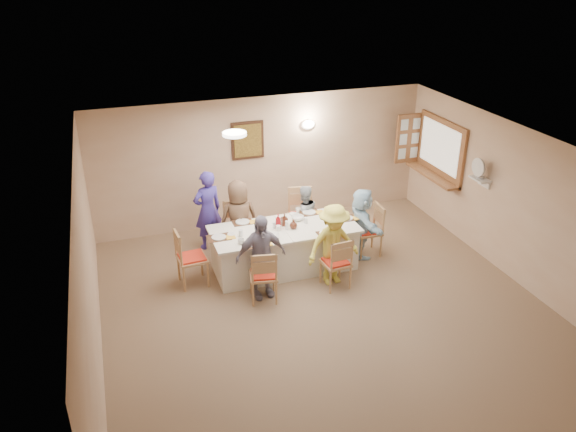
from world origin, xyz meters
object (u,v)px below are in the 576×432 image
object	(u,v)px
serving_hatch	(441,149)
diner_back_right	(304,216)
desk_fan	(480,171)
chair_back_right	(302,217)
chair_left_end	(192,257)
diner_front_right	(333,245)
condiment_ketchup	(278,221)
caregiver	(208,210)
dining_table	(284,248)
chair_back_left	(238,228)
diner_front_left	(261,257)
chair_front_left	(263,274)
chair_front_right	(336,262)
chair_right_end	(368,230)
diner_back_left	(239,219)
diner_right_end	(362,223)

from	to	relation	value
serving_hatch	diner_back_right	distance (m)	2.97
desk_fan	chair_back_right	bearing A→B (deg)	154.21
chair_left_end	diner_front_right	xyz separation A→B (m)	(2.15, -0.68, 0.20)
chair_back_right	condiment_ketchup	bearing A→B (deg)	-120.37
chair_back_right	caregiver	distance (m)	1.70
dining_table	chair_back_left	world-z (taller)	chair_back_left
chair_back_left	diner_front_left	size ratio (longest dim) A/B	0.68
chair_left_end	caregiver	world-z (taller)	caregiver
chair_front_left	chair_front_right	bearing A→B (deg)	-169.15
serving_hatch	desk_fan	distance (m)	1.36
desk_fan	caregiver	bearing A→B (deg)	159.16
chair_right_end	diner_back_right	bearing A→B (deg)	-123.32
diner_front_left	diner_back_left	bearing A→B (deg)	84.82
chair_left_end	serving_hatch	bearing A→B (deg)	-84.92
desk_fan	chair_back_left	bearing A→B (deg)	161.48
chair_right_end	condiment_ketchup	distance (m)	1.70
serving_hatch	chair_back_right	xyz separation A→B (m)	(-2.82, -0.04, -0.99)
chair_front_left	diner_back_left	xyz separation A→B (m)	(0.00, 1.48, 0.26)
desk_fan	dining_table	xyz separation A→B (m)	(-3.31, 0.51, -1.17)
diner_back_right	diner_right_end	bearing A→B (deg)	137.04
chair_front_left	chair_right_end	bearing A→B (deg)	-148.74
chair_back_right	serving_hatch	bearing A→B (deg)	12.35
chair_back_left	diner_front_right	size ratio (longest dim) A/B	0.68
diner_front_left	chair_back_right	bearing A→B (deg)	45.79
caregiver	chair_back_right	bearing A→B (deg)	152.04
chair_back_right	chair_front_right	distance (m)	1.60
chair_back_left	chair_right_end	distance (m)	2.29
dining_table	chair_right_end	size ratio (longest dim) A/B	2.61
dining_table	chair_back_right	world-z (taller)	chair_back_right
chair_right_end	condiment_ketchup	bearing A→B (deg)	-88.71
dining_table	diner_back_right	distance (m)	0.93
caregiver	condiment_ketchup	size ratio (longest dim) A/B	5.88
desk_fan	condiment_ketchup	world-z (taller)	desk_fan
chair_back_right	diner_front_left	distance (m)	1.91
diner_front_right	diner_right_end	world-z (taller)	diner_front_right
chair_front_right	diner_right_end	world-z (taller)	diner_right_end
serving_hatch	diner_back_left	bearing A→B (deg)	-177.74
chair_back_left	diner_back_left	distance (m)	0.26
chair_left_end	condiment_ketchup	distance (m)	1.51
chair_front_left	chair_front_right	distance (m)	1.20
dining_table	chair_back_left	bearing A→B (deg)	126.87
diner_back_left	diner_back_right	distance (m)	1.21
chair_back_left	condiment_ketchup	world-z (taller)	condiment_ketchup
diner_front_left	diner_front_right	distance (m)	1.20
diner_front_right	caregiver	distance (m)	2.46
dining_table	chair_front_left	world-z (taller)	chair_front_left
chair_back_left	chair_right_end	size ratio (longest dim) A/B	1.00
chair_front_left	diner_front_right	bearing A→B (deg)	-163.44
diner_right_end	chair_front_right	bearing A→B (deg)	139.25
serving_hatch	diner_back_left	xyz separation A→B (m)	(-4.02, -0.16, -0.80)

